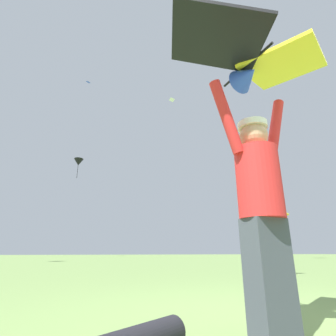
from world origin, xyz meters
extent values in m
plane|color=#708E4C|center=(0.00, 0.00, 0.00)|extent=(120.00, 120.00, 0.00)
cube|color=#424751|center=(-0.26, -0.25, 0.41)|extent=(0.33, 0.25, 0.82)
cylinder|color=red|center=(-0.26, -0.25, 1.10)|extent=(0.39, 0.39, 0.56)
sphere|color=tan|center=(-0.26, -0.25, 1.49)|extent=(0.23, 0.23, 0.23)
cylinder|color=white|center=(-0.26, -0.25, 1.59)|extent=(0.28, 0.28, 0.05)
cylinder|color=red|center=(0.00, -0.21, 1.61)|extent=(0.29, 0.13, 0.62)
cylinder|color=red|center=(-0.52, -0.29, 1.61)|extent=(0.29, 0.13, 0.62)
cylinder|color=black|center=(-0.26, -0.25, 2.19)|extent=(0.13, 0.63, 0.02)
cube|color=yellow|center=(0.13, -0.28, 2.27)|extent=(0.97, 0.95, 0.19)
cube|color=black|center=(-0.62, -0.41, 2.27)|extent=(0.89, 0.81, 0.19)
cone|color=blue|center=(-0.26, -0.25, 2.09)|extent=(0.27, 0.24, 0.24)
pyramid|color=blue|center=(-3.30, 22.67, 17.64)|extent=(0.50, 0.47, 0.27)
cone|color=green|center=(10.15, 12.14, 18.27)|extent=(1.44, 1.50, 1.21)
cylinder|color=#237931|center=(10.15, 12.14, 16.83)|extent=(0.06, 0.06, 1.87)
pyramid|color=white|center=(7.83, 29.19, 21.45)|extent=(0.87, 0.87, 0.28)
cone|color=black|center=(-4.27, 34.12, 12.43)|extent=(1.77, 1.79, 1.03)
cylinder|color=black|center=(-4.27, 34.12, 11.04)|extent=(0.06, 0.06, 1.80)
cylinder|color=silver|center=(3.40, 4.04, 0.84)|extent=(0.04, 0.04, 1.68)
cone|color=yellow|center=(3.54, 4.04, 1.56)|extent=(0.28, 0.24, 0.24)
camera|label=1|loc=(-1.47, -1.95, 0.58)|focal=27.79mm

